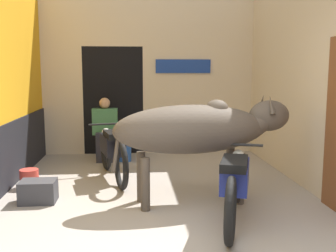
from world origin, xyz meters
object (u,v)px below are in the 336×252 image
motorcycle_near (235,182)px  plastic_stool (125,148)px  crate (38,191)px  motorcycle_far (113,150)px  cow (199,129)px  shopkeeper_seated (105,128)px  bucket (29,178)px

motorcycle_near → plastic_stool: (-1.26, 2.99, -0.21)m
motorcycle_near → crate: bearing=160.6°
motorcycle_far → plastic_stool: motorcycle_far is taller
plastic_stool → crate: (-1.04, -2.18, -0.09)m
plastic_stool → motorcycle_near: bearing=-67.2°
crate → cow: bearing=-4.6°
cow → shopkeeper_seated: bearing=118.9°
shopkeeper_seated → plastic_stool: 0.51m
cow → motorcycle_near: size_ratio=1.24×
cow → crate: bearing=175.4°
motorcycle_near → crate: motorcycle_near is taller
motorcycle_far → shopkeeper_seated: bearing=99.0°
shopkeeper_seated → crate: shopkeeper_seated is taller
cow → shopkeeper_seated: (-1.32, 2.39, -0.33)m
motorcycle_near → shopkeeper_seated: size_ratio=1.60×
shopkeeper_seated → bucket: shopkeeper_seated is taller
cow → bucket: (-2.28, 0.81, -0.79)m
cow → bucket: 2.55m
bucket → motorcycle_far: bearing=17.3°
cow → plastic_stool: cow is taller
motorcycle_far → crate: (-0.88, -1.01, -0.31)m
cow → crate: cow is taller
motorcycle_far → shopkeeper_seated: 1.24m
motorcycle_far → cow: bearing=-46.2°
motorcycle_far → bucket: motorcycle_far is taller
plastic_stool → crate: bearing=-115.4°
crate → shopkeeper_seated: bearing=72.8°
shopkeeper_seated → bucket: size_ratio=4.43×
crate → bucket: (-0.27, 0.65, -0.01)m
motorcycle_far → crate: 1.38m
motorcycle_near → crate: size_ratio=4.19×
cow → bucket: bearing=160.4°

